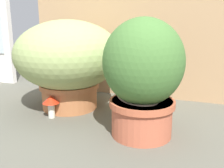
{
  "coord_description": "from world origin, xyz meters",
  "views": [
    {
      "loc": [
        0.42,
        -1.01,
        0.46
      ],
      "look_at": [
        0.05,
        0.02,
        0.18
      ],
      "focal_mm": 41.64,
      "sensor_mm": 36.0,
      "label": 1
    }
  ],
  "objects_px": {
    "leafy_planter": "(143,75)",
    "mushroom_ornament_red": "(51,102)",
    "grass_planter": "(68,59)",
    "cat": "(139,104)"
  },
  "relations": [
    {
      "from": "leafy_planter",
      "to": "mushroom_ornament_red",
      "type": "bearing_deg",
      "value": 174.88
    },
    {
      "from": "grass_planter",
      "to": "leafy_planter",
      "type": "height_order",
      "value": "leafy_planter"
    },
    {
      "from": "leafy_planter",
      "to": "cat",
      "type": "xyz_separation_m",
      "value": [
        -0.02,
        0.02,
        -0.13
      ]
    },
    {
      "from": "grass_planter",
      "to": "leafy_planter",
      "type": "relative_size",
      "value": 1.15
    },
    {
      "from": "leafy_planter",
      "to": "mushroom_ornament_red",
      "type": "relative_size",
      "value": 4.29
    },
    {
      "from": "cat",
      "to": "mushroom_ornament_red",
      "type": "height_order",
      "value": "cat"
    },
    {
      "from": "leafy_planter",
      "to": "cat",
      "type": "bearing_deg",
      "value": 132.85
    },
    {
      "from": "mushroom_ornament_red",
      "to": "grass_planter",
      "type": "bearing_deg",
      "value": 86.25
    },
    {
      "from": "leafy_planter",
      "to": "cat",
      "type": "relative_size",
      "value": 1.24
    },
    {
      "from": "leafy_planter",
      "to": "grass_planter",
      "type": "bearing_deg",
      "value": 155.23
    }
  ]
}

